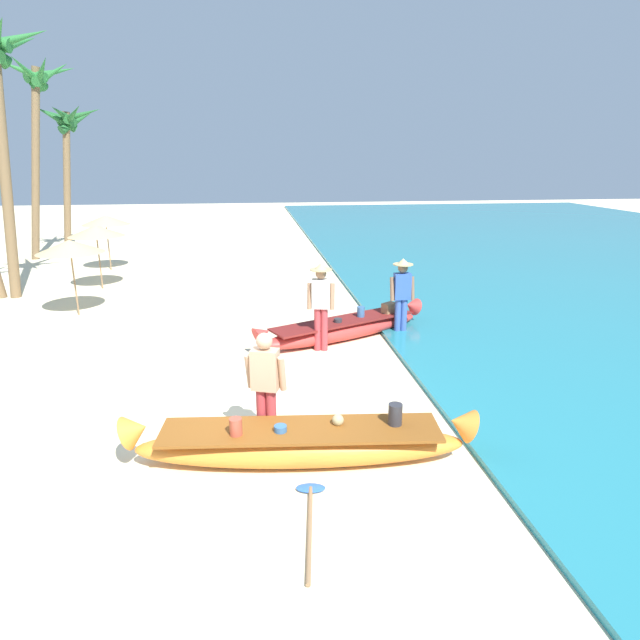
# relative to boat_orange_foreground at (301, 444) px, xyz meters

# --- Properties ---
(ground_plane) EXTENTS (80.00, 80.00, 0.00)m
(ground_plane) POSITION_rel_boat_orange_foreground_xyz_m (-0.67, 0.97, -0.28)
(ground_plane) COLOR beige
(boat_orange_foreground) EXTENTS (4.64, 1.13, 0.78)m
(boat_orange_foreground) POSITION_rel_boat_orange_foreground_xyz_m (0.00, 0.00, 0.00)
(boat_orange_foreground) COLOR orange
(boat_orange_foreground) RESTS_ON ground
(boat_red_midground) EXTENTS (4.09, 2.31, 0.71)m
(boat_red_midground) POSITION_rel_boat_orange_foreground_xyz_m (1.42, 4.86, -0.02)
(boat_red_midground) COLOR red
(boat_red_midground) RESTS_ON ground
(person_vendor_hatted) EXTENTS (0.58, 0.44, 1.83)m
(person_vendor_hatted) POSITION_rel_boat_orange_foreground_xyz_m (0.83, 4.22, 0.79)
(person_vendor_hatted) COLOR #B2383D
(person_vendor_hatted) RESTS_ON ground
(person_tourist_customer) EXTENTS (0.58, 0.36, 1.65)m
(person_tourist_customer) POSITION_rel_boat_orange_foreground_xyz_m (-0.43, 0.51, 0.66)
(person_tourist_customer) COLOR #B2383D
(person_tourist_customer) RESTS_ON ground
(person_vendor_assistant) EXTENTS (0.55, 0.44, 1.74)m
(person_vendor_assistant) POSITION_rel_boat_orange_foreground_xyz_m (2.74, 4.99, 0.73)
(person_vendor_assistant) COLOR #3D5BA8
(person_vendor_assistant) RESTS_ON ground
(parasol_row_0) EXTENTS (1.60, 1.60, 1.91)m
(parasol_row_0) POSITION_rel_boat_orange_foreground_xyz_m (-4.93, 7.59, 1.47)
(parasol_row_0) COLOR #8E6B47
(parasol_row_0) RESTS_ON ground
(parasol_row_1) EXTENTS (1.60, 1.60, 1.91)m
(parasol_row_1) POSITION_rel_boat_orange_foreground_xyz_m (-5.04, 10.47, 1.47)
(parasol_row_1) COLOR #8E6B47
(parasol_row_1) RESTS_ON ground
(parasol_row_2) EXTENTS (1.60, 1.60, 1.91)m
(parasol_row_2) POSITION_rel_boat_orange_foreground_xyz_m (-5.45, 13.36, 1.47)
(parasol_row_2) COLOR #8E6B47
(parasol_row_2) RESTS_ON ground
(palm_tree_tall_inland) EXTENTS (2.65, 2.60, 5.90)m
(palm_tree_tall_inland) POSITION_rel_boat_orange_foreground_xyz_m (-7.64, 17.83, 4.54)
(palm_tree_tall_inland) COLOR brown
(palm_tree_tall_inland) RESTS_ON ground
(palm_tree_mid_cluster) EXTENTS (2.45, 2.73, 7.26)m
(palm_tree_mid_cluster) POSITION_rel_boat_orange_foreground_xyz_m (-8.00, 15.93, 5.59)
(palm_tree_mid_cluster) COLOR brown
(palm_tree_mid_cluster) RESTS_ON ground
(paddle) EXTENTS (0.42, 1.66, 0.05)m
(paddle) POSITION_rel_boat_orange_foreground_xyz_m (-0.01, -1.12, -0.25)
(paddle) COLOR #8E6B47
(paddle) RESTS_ON ground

